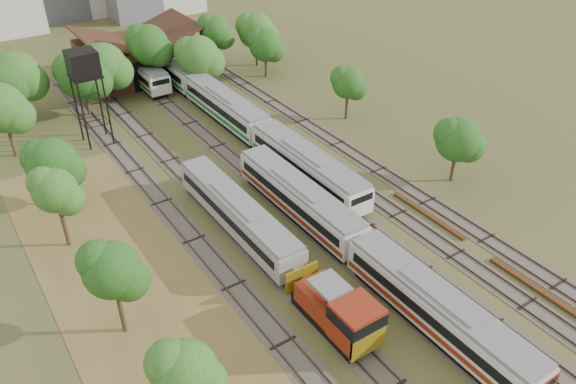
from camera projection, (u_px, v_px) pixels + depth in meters
ground at (434, 304)px, 43.72m from camera, size 240.00×240.00×0.00m
dry_grass_patch at (178, 336)px, 40.88m from camera, size 14.00×60.00×0.04m
tracks at (260, 169)px, 60.79m from camera, size 24.60×80.00×0.19m
railcar_red_set at (360, 248)px, 46.41m from camera, size 2.94×34.58×3.63m
railcar_green_set at (226, 108)px, 69.53m from camera, size 3.06×52.08×3.78m
railcar_rear at (139, 69)px, 80.68m from camera, size 2.93×16.08×3.62m
shunter_locomotive at (341, 314)px, 40.08m from camera, size 3.06×8.12×4.00m
old_grey_coach at (238, 214)px, 50.53m from camera, size 2.83×18.00×3.49m
water_tower at (83, 66)px, 61.12m from camera, size 3.19×3.19×11.02m
rail_pile_near at (539, 290)px, 44.77m from camera, size 0.62×9.30×0.31m
rail_pile_far at (428, 215)px, 53.46m from camera, size 0.56×8.98×0.29m
maintenance_shed at (140, 57)px, 82.02m from camera, size 16.45×11.55×7.58m
tree_band_left at (59, 180)px, 48.77m from camera, size 7.74×61.85×8.59m
tree_band_far at (137, 57)px, 74.42m from camera, size 40.04×10.70×9.23m
tree_band_right at (341, 82)px, 69.33m from camera, size 5.26×40.38×7.14m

